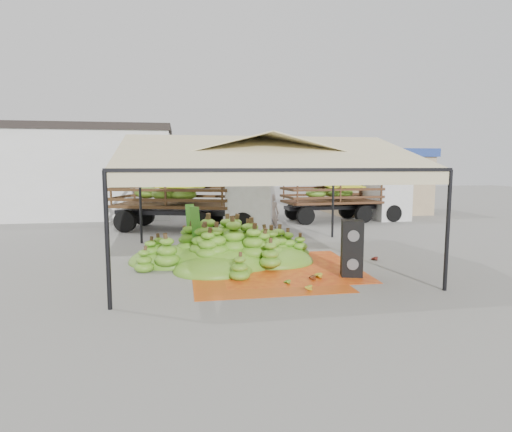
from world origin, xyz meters
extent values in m
plane|color=slate|center=(0.00, 0.00, 0.00)|extent=(90.00, 90.00, 0.00)
cylinder|color=black|center=(-4.00, -4.00, 1.50)|extent=(0.10, 0.10, 3.00)
cylinder|color=black|center=(4.00, -4.00, 1.50)|extent=(0.10, 0.10, 3.00)
cylinder|color=black|center=(-4.00, 4.00, 1.50)|extent=(0.10, 0.10, 3.00)
cylinder|color=black|center=(4.00, 4.00, 1.50)|extent=(0.10, 0.10, 3.00)
pyramid|color=#BCB185|center=(0.00, 0.00, 3.50)|extent=(8.00, 8.00, 1.00)
cube|color=black|center=(0.00, 0.00, 3.00)|extent=(8.00, 8.00, 0.08)
cube|color=#BCB185|center=(0.00, 0.00, 2.82)|extent=(8.00, 8.00, 0.36)
cube|color=silver|center=(-10.00, 14.00, 2.50)|extent=(14.00, 6.00, 5.00)
cube|color=black|center=(-10.00, 14.00, 5.20)|extent=(14.30, 6.30, 0.40)
cube|color=tan|center=(10.00, 13.00, 1.80)|extent=(6.00, 5.00, 3.60)
cube|color=navy|center=(10.00, 13.00, 3.85)|extent=(6.30, 5.30, 0.50)
cube|color=#CA4813|center=(-0.17, -1.92, 0.01)|extent=(4.03, 3.84, 0.01)
cube|color=orange|center=(0.77, -0.96, 0.01)|extent=(4.24, 4.44, 0.01)
ellipsoid|color=#527D1A|center=(-1.06, 0.09, 0.66)|extent=(6.40, 5.36, 1.32)
ellipsoid|color=gold|center=(0.57, -3.38, 0.10)|extent=(0.57, 0.53, 0.21)
ellipsoid|color=gold|center=(1.16, -2.38, 0.11)|extent=(0.54, 0.46, 0.23)
ellipsoid|color=#592E14|center=(0.95, -2.48, 0.10)|extent=(0.53, 0.47, 0.21)
ellipsoid|color=maroon|center=(3.70, -0.58, 0.10)|extent=(0.44, 0.37, 0.19)
ellipsoid|color=#3F7F1A|center=(0.20, -2.79, 0.09)|extent=(0.40, 0.33, 0.17)
ellipsoid|color=#447117|center=(1.44, 1.15, 2.62)|extent=(0.24, 0.24, 0.20)
ellipsoid|color=#447117|center=(2.94, 1.15, 2.62)|extent=(0.24, 0.24, 0.20)
cube|color=black|center=(2.24, -2.30, 0.40)|extent=(0.69, 0.63, 0.79)
cube|color=black|center=(2.24, -2.30, 1.19)|extent=(0.69, 0.63, 0.79)
imported|color=gray|center=(1.71, 5.72, 0.89)|extent=(0.76, 0.64, 1.78)
cube|color=#482E18|center=(-2.70, 7.49, 1.19)|extent=(6.19, 4.21, 0.14)
cube|color=silver|center=(0.86, 6.34, 1.30)|extent=(2.70, 3.00, 2.60)
cylinder|color=black|center=(-4.98, 7.03, 0.51)|extent=(1.07, 0.64, 1.02)
cylinder|color=black|center=(-4.29, 9.19, 0.51)|extent=(1.07, 0.64, 1.02)
cylinder|color=black|center=(-1.53, 5.92, 0.51)|extent=(1.07, 0.64, 1.02)
cylinder|color=black|center=(-0.84, 8.08, 0.51)|extent=(1.07, 0.64, 1.02)
cylinder|color=black|center=(0.30, 5.33, 0.51)|extent=(1.07, 0.64, 1.02)
cylinder|color=black|center=(0.99, 7.49, 0.51)|extent=(1.07, 0.64, 1.02)
ellipsoid|color=#497E1A|center=(-2.70, 7.49, 1.76)|extent=(4.94, 3.33, 0.79)
cube|color=#D1E819|center=(-2.16, 7.31, 2.21)|extent=(2.85, 2.84, 0.28)
cube|color=#4D2A19|center=(5.79, 9.10, 1.09)|extent=(5.31, 2.68, 0.12)
cube|color=silver|center=(9.19, 9.30, 1.19)|extent=(1.99, 2.38, 2.38)
cylinder|color=black|center=(3.99, 7.95, 0.47)|extent=(0.95, 0.37, 0.93)
cylinder|color=black|center=(3.86, 10.02, 0.47)|extent=(0.95, 0.37, 0.93)
cylinder|color=black|center=(7.29, 8.15, 0.47)|extent=(0.95, 0.37, 0.93)
cylinder|color=black|center=(7.17, 10.22, 0.47)|extent=(0.95, 0.37, 0.93)
cylinder|color=black|center=(9.05, 8.25, 0.47)|extent=(0.95, 0.37, 0.93)
cylinder|color=black|center=(8.93, 10.32, 0.47)|extent=(0.95, 0.37, 0.93)
ellipsoid|color=#387819|center=(5.79, 9.10, 1.60)|extent=(4.24, 2.10, 0.72)
cube|color=#D1D417|center=(6.30, 9.13, 2.02)|extent=(2.19, 2.18, 0.26)
camera|label=1|loc=(-2.46, -13.38, 3.11)|focal=30.00mm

